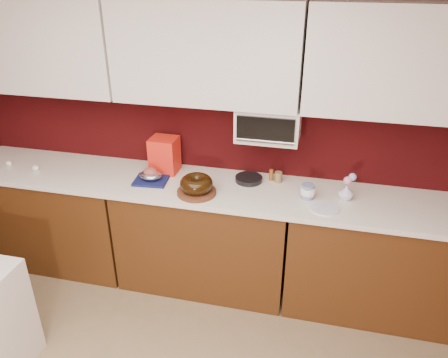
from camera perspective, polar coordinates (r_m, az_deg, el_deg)
The scene contains 28 objects.
wall_back at distance 3.42m, azimuth -1.42°, elevation 6.80°, with size 4.00×0.02×2.50m, color #360708.
base_cabinet_left at distance 4.06m, azimuth -21.05°, elevation -4.56°, with size 1.31×0.58×0.86m, color #4D290F.
base_cabinet_center at distance 3.53m, azimuth -2.55°, elevation -7.52°, with size 1.31×0.58×0.86m, color #4D290F.
base_cabinet_right at distance 3.47m, azimuth 19.48°, elevation -9.99°, with size 1.31×0.58×0.86m, color #4D290F.
countertop at distance 3.30m, azimuth -2.71°, elevation -1.07°, with size 4.00×0.62×0.04m, color white.
upper_cabinet_left at distance 3.69m, azimuth -23.54°, elevation 15.82°, with size 1.31×0.33×0.70m, color white.
upper_cabinet_center at distance 3.11m, azimuth -2.35°, elevation 16.20°, with size 1.31×0.33×0.70m, color white.
upper_cabinet_right at distance 3.04m, azimuth 23.46°, elevation 13.84°, with size 1.31×0.33×0.70m, color white.
toaster_oven at distance 3.16m, azimuth 5.85°, elevation 7.36°, with size 0.45×0.30×0.25m, color white.
toaster_oven_door at distance 3.02m, azimuth 5.42°, elevation 6.38°, with size 0.40×0.02×0.18m, color black.
toaster_oven_handle at distance 3.03m, azimuth 5.31°, elevation 4.95°, with size 0.02×0.02×0.42m, color silver.
cake_base at distance 3.17m, azimuth -3.59°, elevation -1.72°, with size 0.28×0.28×0.03m, color #5C2F1B.
bundt_cake at distance 3.13m, azimuth -3.62°, elevation -0.64°, with size 0.24×0.24×0.10m, color black.
navy_towel at distance 3.38m, azimuth -9.50°, elevation -0.17°, with size 0.25×0.21×0.02m, color #161C52.
foil_ham_nest at distance 3.36m, azimuth -9.56°, elevation 0.52°, with size 0.17×0.14×0.06m, color silver.
roasted_ham at distance 3.35m, azimuth -9.59°, elevation 0.90°, with size 0.11×0.09×0.07m, color #A05149.
pandoro_box at distance 3.47m, azimuth -7.77°, elevation 3.14°, with size 0.21×0.19×0.28m, color red.
dark_pan at distance 3.34m, azimuth 3.25°, elevation 0.01°, with size 0.21×0.21×0.04m, color black.
coffee_mug at distance 3.14m, azimuth 10.90°, elevation -1.57°, with size 0.09×0.09×0.11m, color white.
blue_jar at distance 3.14m, azimuth 10.87°, elevation -1.61°, with size 0.09×0.09×0.11m, color navy.
flower_vase at distance 3.18m, azimuth 15.67°, elevation -1.57°, with size 0.08×0.08×0.12m, color silver.
flower_pink at distance 3.14m, azimuth 15.86°, elevation -0.20°, with size 0.06×0.06×0.06m, color pink.
flower_blue at distance 3.16m, azimuth 16.45°, elevation 0.26°, with size 0.05×0.05×0.05m, color #98B5F4.
china_plate at distance 3.05m, azimuth 12.96°, elevation -3.76°, with size 0.20×0.20×0.01m, color white.
amber_bottle at distance 3.35m, azimuth 6.18°, elevation 0.53°, with size 0.03×0.03×0.09m, color brown.
paper_cup at distance 3.34m, azimuth 7.10°, elevation 0.26°, with size 0.06×0.06×0.08m, color olive.
egg_left at distance 4.00m, azimuth -26.29°, elevation 1.85°, with size 0.05×0.04×0.04m, color white.
egg_right at distance 3.81m, azimuth -23.40°, elevation 1.34°, with size 0.06×0.05×0.05m, color white.
Camera 1 is at (0.83, -0.86, 2.43)m, focal length 35.00 mm.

